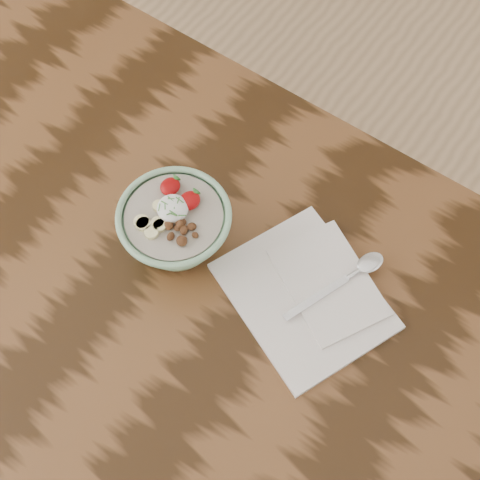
# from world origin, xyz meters

# --- Properties ---
(table) EXTENTS (1.60, 0.90, 0.75)m
(table) POSITION_xyz_m (0.00, 0.00, 0.66)
(table) COLOR black
(table) RESTS_ON ground
(breakfast_bowl) EXTENTS (0.17, 0.17, 0.11)m
(breakfast_bowl) POSITION_xyz_m (0.04, 0.10, 0.81)
(breakfast_bowl) COLOR #8ABA92
(breakfast_bowl) RESTS_ON table
(napkin) EXTENTS (0.29, 0.27, 0.01)m
(napkin) POSITION_xyz_m (0.25, 0.14, 0.76)
(napkin) COLOR white
(napkin) RESTS_ON table
(spoon) EXTENTS (0.08, 0.18, 0.01)m
(spoon) POSITION_xyz_m (0.29, 0.21, 0.77)
(spoon) COLOR silver
(spoon) RESTS_ON napkin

